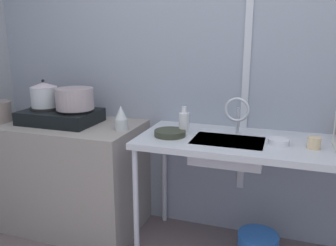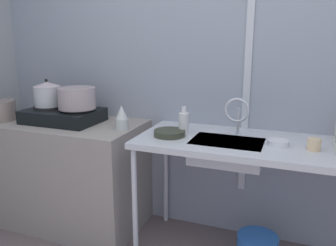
# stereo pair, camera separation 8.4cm
# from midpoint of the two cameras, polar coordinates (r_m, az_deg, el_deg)

# --- Properties ---
(wall_back) EXTENTS (4.49, 0.10, 2.46)m
(wall_back) POSITION_cam_midpoint_polar(r_m,az_deg,el_deg) (2.60, 6.90, 8.27)
(wall_back) COLOR #8E96A8
(wall_back) RESTS_ON ground
(wall_metal_strip) EXTENTS (0.05, 0.01, 1.97)m
(wall_metal_strip) POSITION_cam_midpoint_polar(r_m,az_deg,el_deg) (2.49, 11.98, 10.67)
(wall_metal_strip) COLOR silver
(counter_concrete) EXTENTS (1.25, 0.64, 0.85)m
(counter_concrete) POSITION_cam_midpoint_polar(r_m,az_deg,el_deg) (2.93, -17.73, -8.00)
(counter_concrete) COLOR gray
(counter_concrete) RESTS_ON ground
(counter_sink) EXTENTS (1.62, 0.64, 0.85)m
(counter_sink) POSITION_cam_midpoint_polar(r_m,az_deg,el_deg) (2.27, 14.48, -4.41)
(counter_sink) COLOR silver
(counter_sink) RESTS_ON ground
(stove) EXTENTS (0.57, 0.39, 0.12)m
(stove) POSITION_cam_midpoint_polar(r_m,az_deg,el_deg) (2.78, -18.16, 1.11)
(stove) COLOR black
(stove) RESTS_ON counter_concrete
(pot_on_left_burner) EXTENTS (0.20, 0.20, 0.21)m
(pot_on_left_burner) POSITION_cam_midpoint_polar(r_m,az_deg,el_deg) (2.83, -20.61, 4.41)
(pot_on_left_burner) COLOR silver
(pot_on_left_burner) RESTS_ON stove
(pot_on_right_burner) EXTENTS (0.28, 0.28, 0.16)m
(pot_on_right_burner) POSITION_cam_midpoint_polar(r_m,az_deg,el_deg) (2.67, -16.05, 3.88)
(pot_on_right_burner) COLOR #A19299
(pot_on_right_burner) RESTS_ON stove
(percolator) EXTENTS (0.09, 0.09, 0.17)m
(percolator) POSITION_cam_midpoint_polar(r_m,az_deg,el_deg) (2.47, -8.75, 0.81)
(percolator) COLOR silver
(percolator) RESTS_ON counter_concrete
(sink_basin) EXTENTS (0.45, 0.30, 0.14)m
(sink_basin) POSITION_cam_midpoint_polar(r_m,az_deg,el_deg) (2.25, 8.74, -4.58)
(sink_basin) COLOR silver
(sink_basin) RESTS_ON counter_sink
(faucet) EXTENTS (0.16, 0.09, 0.26)m
(faucet) POSITION_cam_midpoint_polar(r_m,az_deg,el_deg) (2.30, 10.32, 1.93)
(faucet) COLOR silver
(faucet) RESTS_ON counter_sink
(frying_pan) EXTENTS (0.21, 0.21, 0.04)m
(frying_pan) POSITION_cam_midpoint_polar(r_m,az_deg,el_deg) (2.30, -0.73, -1.68)
(frying_pan) COLOR #333729
(frying_pan) RESTS_ON counter_sink
(cup_by_rack) EXTENTS (0.08, 0.08, 0.07)m
(cup_by_rack) POSITION_cam_midpoint_polar(r_m,az_deg,el_deg) (2.20, 22.00, -3.07)
(cup_by_rack) COLOR beige
(cup_by_rack) RESTS_ON counter_sink
(small_bowl_on_drainboard) EXTENTS (0.13, 0.13, 0.04)m
(small_bowl_on_drainboard) POSITION_cam_midpoint_polar(r_m,az_deg,el_deg) (2.21, 16.78, -3.01)
(small_bowl_on_drainboard) COLOR white
(small_bowl_on_drainboard) RESTS_ON counter_sink
(bottle_by_sink) EXTENTS (0.07, 0.07, 0.19)m
(bottle_by_sink) POSITION_cam_midpoint_polar(r_m,az_deg,el_deg) (2.34, 1.64, 0.07)
(bottle_by_sink) COLOR silver
(bottle_by_sink) RESTS_ON counter_sink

